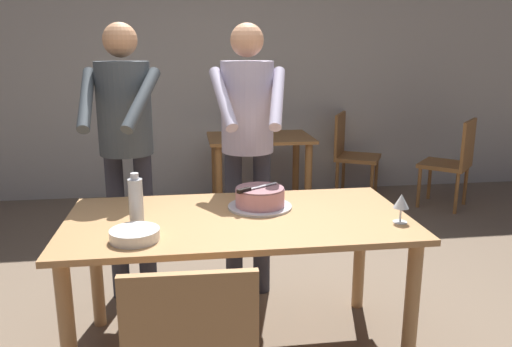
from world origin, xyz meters
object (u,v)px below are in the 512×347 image
at_px(cake_on_platter, 260,198).
at_px(background_table, 260,153).
at_px(main_dining_table, 239,236).
at_px(background_chair_0, 453,160).
at_px(background_chair_1, 351,152).
at_px(water_bottle, 136,200).
at_px(person_standing_beside, 125,134).
at_px(wine_glass_near, 401,202).
at_px(person_cutting_cake, 248,132).
at_px(plate_stack, 135,235).
at_px(cake_knife, 250,189).

bearing_deg(cake_on_platter, background_table, 81.62).
xyz_separation_m(main_dining_table, cake_on_platter, (0.13, 0.14, 0.16)).
height_order(background_chair_0, background_chair_1, same).
bearing_deg(cake_on_platter, background_chair_0, 42.40).
height_order(water_bottle, background_chair_0, water_bottle).
bearing_deg(person_standing_beside, wine_glass_near, -32.21).
bearing_deg(main_dining_table, wine_glass_near, -13.85).
height_order(person_standing_beside, background_chair_1, person_standing_beside).
bearing_deg(background_chair_0, water_bottle, -142.42).
height_order(wine_glass_near, background_chair_0, background_chair_0).
xyz_separation_m(main_dining_table, person_cutting_cake, (0.13, 0.65, 0.43)).
height_order(cake_on_platter, plate_stack, cake_on_platter).
bearing_deg(water_bottle, plate_stack, -87.52).
height_order(cake_on_platter, wine_glass_near, wine_glass_near).
height_order(cake_knife, water_bottle, water_bottle).
bearing_deg(background_chair_1, background_chair_0, -31.60).
height_order(main_dining_table, background_table, main_dining_table).
relative_size(plate_stack, wine_glass_near, 1.53).
relative_size(main_dining_table, plate_stack, 7.78).
xyz_separation_m(cake_knife, background_chair_1, (1.43, 2.63, -0.37)).
xyz_separation_m(background_table, background_chair_0, (1.91, -0.21, -0.09)).
bearing_deg(cake_knife, wine_glass_near, -22.17).
relative_size(background_chair_0, background_chair_1, 1.00).
bearing_deg(wine_glass_near, person_standing_beside, 147.79).
bearing_deg(water_bottle, wine_glass_near, -7.50).
bearing_deg(cake_knife, background_chair_0, 42.20).
distance_m(main_dining_table, water_bottle, 0.54).
xyz_separation_m(plate_stack, wine_glass_near, (1.26, 0.06, 0.08)).
bearing_deg(background_chair_1, wine_glass_near, -104.09).
bearing_deg(background_table, wine_glass_near, -83.18).
distance_m(water_bottle, person_standing_beside, 0.74).
relative_size(cake_on_platter, background_table, 0.34).
distance_m(plate_stack, person_standing_beside, 0.98).
xyz_separation_m(main_dining_table, water_bottle, (-0.50, -0.02, 0.22)).
distance_m(cake_on_platter, background_table, 2.29).
xyz_separation_m(main_dining_table, background_chair_1, (1.50, 2.73, -0.15)).
relative_size(plate_stack, background_table, 0.22).
distance_m(main_dining_table, background_chair_0, 3.23).
height_order(plate_stack, background_chair_1, background_chair_1).
distance_m(cake_on_platter, wine_glass_near, 0.72).
bearing_deg(plate_stack, person_standing_beside, 97.49).
bearing_deg(background_chair_1, person_standing_beside, -135.89).
relative_size(water_bottle, background_chair_0, 0.28).
distance_m(water_bottle, background_chair_0, 3.64).
relative_size(cake_knife, wine_glass_near, 1.65).
height_order(person_cutting_cake, background_chair_1, person_cutting_cake).
xyz_separation_m(wine_glass_near, person_cutting_cake, (-0.64, 0.84, 0.22)).
xyz_separation_m(water_bottle, background_chair_0, (2.87, 2.21, -0.37)).
relative_size(cake_knife, background_table, 0.24).
distance_m(cake_on_platter, person_cutting_cake, 0.58).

